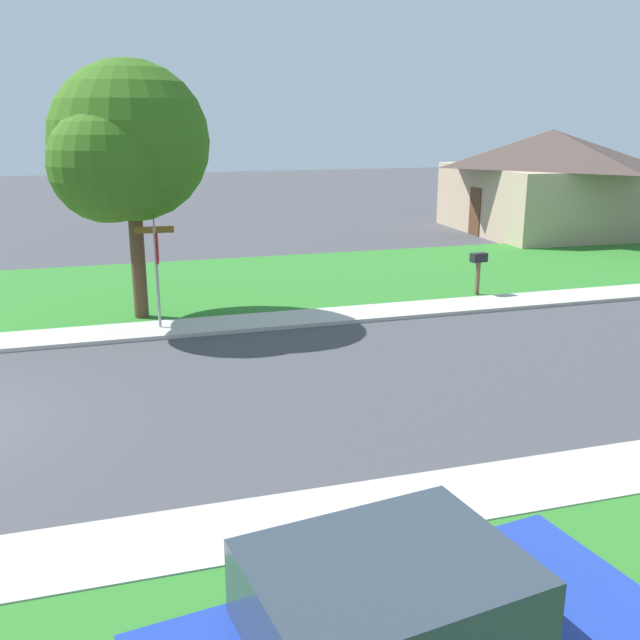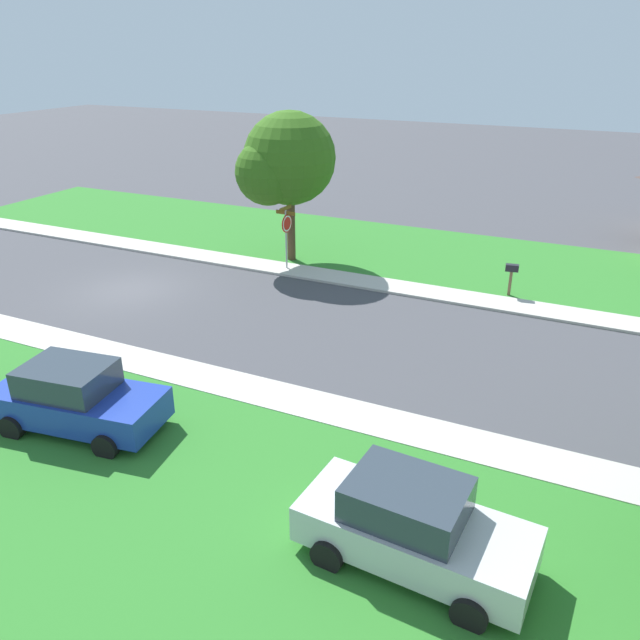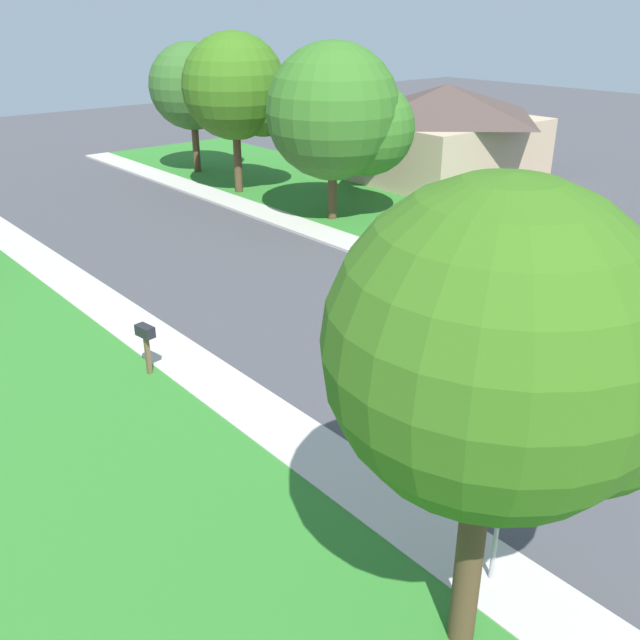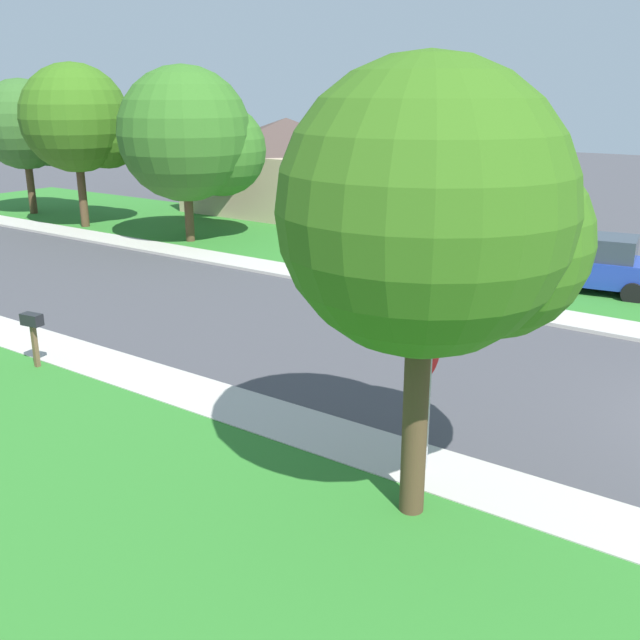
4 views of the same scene
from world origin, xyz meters
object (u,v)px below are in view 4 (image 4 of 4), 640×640
house_right_setback (287,163)px  tree_across_right (83,122)px  car_blue_behind_trees (592,264)px  mailbox (33,327)px  stop_sign_far_corner (428,365)px  tree_sidewalk_near (442,218)px  car_silver_kerbside_mid (358,229)px  tree_corner_large (194,138)px  tree_sidewalk_mid (30,127)px

house_right_setback → tree_across_right: bearing=156.9°
car_blue_behind_trees → mailbox: bearing=149.0°
stop_sign_far_corner → mailbox: stop_sign_far_corner is taller
tree_sidewalk_near → tree_across_right: bearing=62.4°
car_blue_behind_trees → car_silver_kerbside_mid: same height
car_silver_kerbside_mid → house_right_setback: (6.64, 8.52, 1.50)m
tree_sidewalk_near → house_right_setback: (21.20, 18.90, -1.99)m
house_right_setback → car_blue_behind_trees: bearing=-112.9°
tree_corner_large → tree_sidewalk_mid: bearing=87.9°
tree_across_right → house_right_setback: bearing=-23.1°
stop_sign_far_corner → tree_sidewalk_mid: tree_sidewalk_mid is taller
tree_corner_large → house_right_setback: 9.32m
mailbox → car_silver_kerbside_mid: bearing=2.7°
house_right_setback → car_silver_kerbside_mid: bearing=-127.9°
stop_sign_far_corner → tree_corner_large: (11.39, 16.08, 2.24)m
tree_sidewalk_mid → car_blue_behind_trees: bearing=-87.7°
tree_sidewalk_mid → tree_corner_large: bearing=-92.1°
car_silver_kerbside_mid → tree_sidewalk_near: (-14.56, -10.38, 3.50)m
tree_corner_large → tree_across_right: tree_across_right is taller
stop_sign_far_corner → house_right_setback: bearing=42.2°
car_blue_behind_trees → tree_sidewalk_mid: 26.74m
stop_sign_far_corner → tree_sidewalk_near: 2.71m
mailbox → car_blue_behind_trees: bearing=-31.0°
stop_sign_far_corner → tree_corner_large: 19.83m
stop_sign_far_corner → mailbox: 9.22m
house_right_setback → mailbox: house_right_setback is taller
tree_sidewalk_mid → tree_across_right: 5.19m
tree_sidewalk_near → car_silver_kerbside_mid: bearing=35.5°
car_blue_behind_trees → tree_across_right: (-1.88, 21.40, 3.75)m
tree_across_right → mailbox: size_ratio=5.41×
stop_sign_far_corner → tree_corner_large: tree_corner_large is taller
stop_sign_far_corner → tree_across_right: tree_across_right is taller
tree_across_right → house_right_setback: tree_across_right is taller
car_blue_behind_trees → house_right_setback: 19.02m
tree_across_right → house_right_setback: (9.27, -3.95, -2.25)m
tree_sidewalk_near → mailbox: (0.07, 9.69, -3.36)m
tree_sidewalk_near → mailbox: bearing=89.6°
tree_corner_large → tree_sidewalk_near: bearing=-126.6°
car_silver_kerbside_mid → tree_corner_large: bearing=109.6°
car_silver_kerbside_mid → house_right_setback: 10.91m
stop_sign_far_corner → tree_sidewalk_mid: bearing=66.7°
stop_sign_far_corner → house_right_setback: 27.34m
tree_corner_large → house_right_setback: tree_corner_large is taller
car_blue_behind_trees → tree_sidewalk_mid: size_ratio=0.70×
car_blue_behind_trees → mailbox: (-13.74, 8.24, 0.14)m
tree_across_right → mailbox: 18.08m
car_blue_behind_trees → mailbox: 16.02m
tree_sidewalk_mid → tree_corner_large: (-0.41, -11.33, -0.08)m
tree_sidewalk_mid → tree_corner_large: tree_corner_large is taller
tree_corner_large → mailbox: (-12.26, -6.94, -3.12)m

